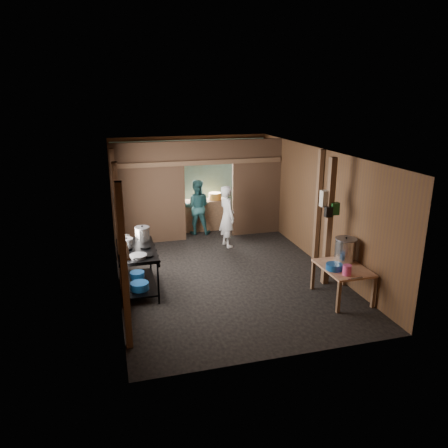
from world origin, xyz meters
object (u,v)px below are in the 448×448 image
object	(u,v)px
pink_bucket	(347,270)
stock_pot	(345,250)
gas_range	(138,270)
prep_table	(342,282)
cook	(227,216)
stove_pot_large	(142,234)
yellow_tub	(215,196)

from	to	relation	value
pink_bucket	stock_pot	bearing A→B (deg)	63.12
gas_range	pink_bucket	distance (m)	3.97
gas_range	pink_bucket	size ratio (longest dim) A/B	7.94
prep_table	cook	world-z (taller)	cook
stove_pot_large	yellow_tub	xyz separation A→B (m)	(2.31, 3.10, -0.06)
gas_range	prep_table	world-z (taller)	gas_range
stove_pot_large	pink_bucket	xyz separation A→B (m)	(3.41, -2.19, -0.28)
stock_pot	pink_bucket	distance (m)	0.69
pink_bucket	cook	xyz separation A→B (m)	(-1.17, 3.74, 0.05)
stock_pot	pink_bucket	world-z (taller)	stock_pot
cook	gas_range	bearing A→B (deg)	120.32
prep_table	stock_pot	bearing A→B (deg)	56.44
pink_bucket	cook	size ratio (longest dim) A/B	0.12
cook	prep_table	bearing A→B (deg)	-168.91
stove_pot_large	cook	size ratio (longest dim) A/B	0.19
pink_bucket	prep_table	bearing A→B (deg)	68.74
prep_table	cook	size ratio (longest dim) A/B	0.69
stock_pot	yellow_tub	distance (m)	4.89
stock_pot	gas_range	bearing A→B (deg)	164.17
stove_pot_large	yellow_tub	world-z (taller)	stove_pot_large
yellow_tub	cook	world-z (taller)	cook
prep_table	stove_pot_large	distance (m)	4.05
gas_range	stove_pot_large	bearing A→B (deg)	70.51
cook	stove_pot_large	bearing A→B (deg)	114.91
prep_table	stove_pot_large	xyz separation A→B (m)	(-3.54, 1.84, 0.69)
stock_pot	cook	distance (m)	3.47
stock_pot	pink_bucket	bearing A→B (deg)	-116.88
stove_pot_large	yellow_tub	bearing A→B (deg)	53.29
prep_table	stove_pot_large	bearing A→B (deg)	152.53
prep_table	stove_pot_large	world-z (taller)	stove_pot_large
yellow_tub	cook	bearing A→B (deg)	-92.87
pink_bucket	yellow_tub	size ratio (longest dim) A/B	0.54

